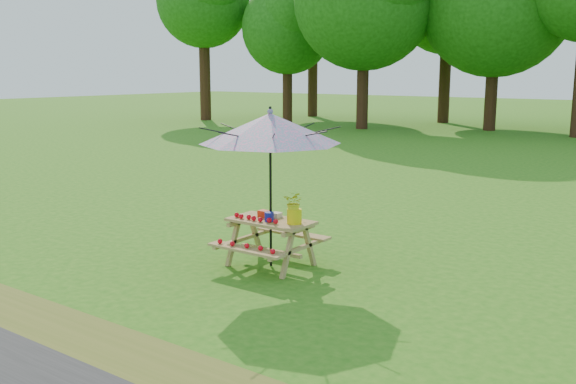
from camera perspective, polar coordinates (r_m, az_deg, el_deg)
The scene contains 5 objects.
picnic_table at distance 9.08m, azimuth -1.55°, elevation -4.60°, with size 1.20×1.32×0.67m.
patio_umbrella at distance 8.80m, azimuth -1.59°, elevation 5.65°, with size 2.11×2.11×2.25m.
produce_bins at distance 9.03m, azimuth -1.69°, elevation -2.09°, with size 0.36×0.38×0.13m.
tomatoes_row at distance 8.94m, azimuth -3.01°, elevation -2.35°, with size 0.77×0.13×0.07m, color red, non-canonical shape.
flower_bucket at distance 8.72m, azimuth 0.57°, elevation -1.29°, with size 0.32×0.30×0.45m.
Camera 1 is at (0.99, -6.44, 2.72)m, focal length 40.00 mm.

